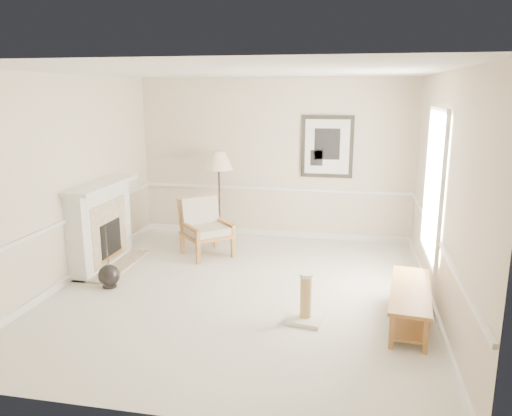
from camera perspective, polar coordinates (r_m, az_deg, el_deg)
The scene contains 8 objects.
ground at distance 6.90m, azimuth -1.70°, elevation -9.47°, with size 5.50×5.50×0.00m, color silver.
room at distance 6.46m, azimuth -0.46°, elevation 6.14°, with size 5.04×5.54×2.92m.
fireplace at distance 8.05m, azimuth -17.23°, elevation -1.93°, with size 0.64×1.64×1.31m.
floor_vase at distance 7.27m, azimuth -16.45°, elevation -7.47°, with size 0.30×0.30×0.88m.
armchair at distance 8.32m, azimuth -5.93°, elevation -1.85°, with size 1.04×1.04×0.95m.
floor_lamp at distance 8.93m, azimuth -4.28°, elevation 5.14°, with size 0.62×0.62×1.62m.
bench at distance 6.18m, azimuth 17.20°, elevation -10.02°, with size 0.61×1.55×0.43m.
scratching_post at distance 6.03m, azimuth 5.69°, elevation -11.09°, with size 0.48×0.48×0.59m.
Camera 1 is at (1.45, -6.20, 2.67)m, focal length 35.00 mm.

